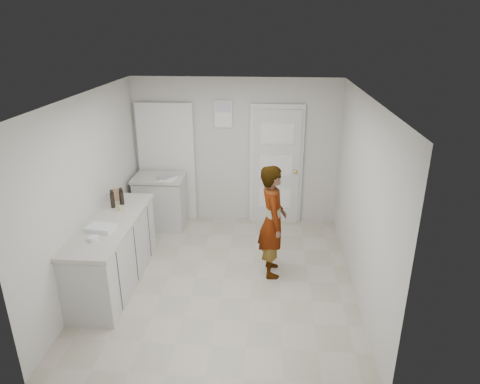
# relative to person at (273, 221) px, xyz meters

# --- Properties ---
(ground) EXTENTS (4.00, 4.00, 0.00)m
(ground) POSITION_rel_person_xyz_m (-0.65, -0.22, -0.80)
(ground) COLOR #ADA891
(ground) RESTS_ON ground
(room_shell) EXTENTS (4.00, 4.00, 4.00)m
(room_shell) POSITION_rel_person_xyz_m (-0.82, 1.73, 0.23)
(room_shell) COLOR beige
(room_shell) RESTS_ON ground
(main_counter) EXTENTS (0.64, 1.96, 0.93)m
(main_counter) POSITION_rel_person_xyz_m (-2.10, -0.42, -0.37)
(main_counter) COLOR silver
(main_counter) RESTS_ON ground
(side_counter) EXTENTS (0.84, 0.61, 0.93)m
(side_counter) POSITION_rel_person_xyz_m (-1.90, 1.33, -0.37)
(side_counter) COLOR silver
(side_counter) RESTS_ON ground
(person) EXTENTS (0.44, 0.62, 1.59)m
(person) POSITION_rel_person_xyz_m (0.00, 0.00, 0.00)
(person) COLOR silver
(person) RESTS_ON ground
(cake_mix_box) EXTENTS (0.12, 0.08, 0.19)m
(cake_mix_box) POSITION_rel_person_xyz_m (-2.23, 0.27, 0.22)
(cake_mix_box) COLOR #AB7D55
(cake_mix_box) RESTS_ON main_counter
(spice_jar) EXTENTS (0.05, 0.05, 0.07)m
(spice_jar) POSITION_rel_person_xyz_m (-2.08, -0.07, 0.17)
(spice_jar) COLOR tan
(spice_jar) RESTS_ON main_counter
(oil_cruet_a) EXTENTS (0.06, 0.06, 0.25)m
(oil_cruet_a) POSITION_rel_person_xyz_m (-2.12, 0.13, 0.25)
(oil_cruet_a) COLOR black
(oil_cruet_a) RESTS_ON main_counter
(oil_cruet_b) EXTENTS (0.06, 0.06, 0.27)m
(oil_cruet_b) POSITION_rel_person_xyz_m (-2.20, 0.01, 0.26)
(oil_cruet_b) COLOR black
(oil_cruet_b) RESTS_ON main_counter
(baking_dish) EXTENTS (0.35, 0.27, 0.06)m
(baking_dish) POSITION_rel_person_xyz_m (-2.11, -0.68, 0.16)
(baking_dish) COLOR silver
(baking_dish) RESTS_ON main_counter
(egg_bowl) EXTENTS (0.12, 0.12, 0.05)m
(egg_bowl) POSITION_rel_person_xyz_m (-2.10, -0.95, 0.15)
(egg_bowl) COLOR silver
(egg_bowl) RESTS_ON main_counter
(papers) EXTENTS (0.28, 0.32, 0.01)m
(papers) POSITION_rel_person_xyz_m (-1.71, 1.21, 0.13)
(papers) COLOR white
(papers) RESTS_ON side_counter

